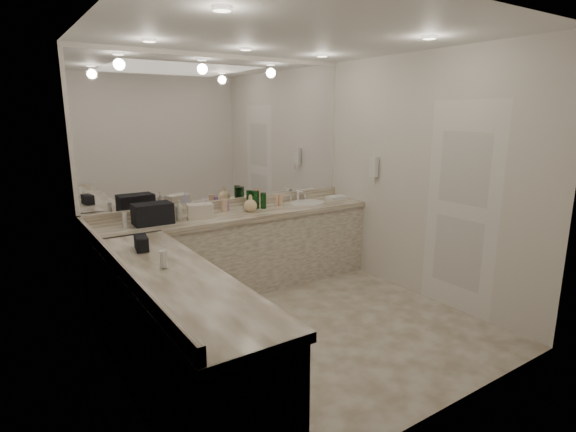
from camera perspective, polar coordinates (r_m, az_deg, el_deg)
floor at (r=4.34m, az=1.53°, el=-14.11°), size 3.20×3.20×0.00m
ceiling at (r=3.92m, az=1.78°, el=22.15°), size 3.20×3.20×0.00m
wall_back at (r=5.21m, az=-7.99°, el=5.39°), size 3.20×0.02×2.60m
wall_left at (r=3.28m, az=-21.76°, el=0.18°), size 0.02×3.00×2.60m
wall_right at (r=5.01m, az=16.79°, el=4.67°), size 0.02×3.00×2.60m
vanity_back_base at (r=5.13m, az=-6.21°, el=-4.75°), size 3.20×0.60×0.84m
vanity_back_top at (r=5.01m, az=-6.28°, el=0.13°), size 3.20×0.64×0.06m
vanity_left_base at (r=3.38m, az=-14.21°, el=-14.84°), size 0.60×2.40×0.84m
vanity_left_top at (r=3.20m, az=-14.49°, el=-7.65°), size 0.64×2.42×0.06m
backsplash_back at (r=5.24m, az=-7.77°, el=1.57°), size 3.20×0.04×0.10m
backsplash_left at (r=3.38m, az=-20.94°, el=-5.58°), size 0.04×3.00×0.10m
mirror_back at (r=5.15m, az=-8.10°, el=10.61°), size 3.12×0.01×1.55m
mirror_left at (r=3.22m, az=-22.26°, el=8.47°), size 0.01×2.92×1.55m
sink at (r=5.50m, az=2.46°, el=1.63°), size 0.44×0.44×0.03m
faucet at (r=5.66m, az=1.22°, el=2.72°), size 0.24×0.16×0.14m
wall_phone at (r=5.44m, az=10.84°, el=6.14°), size 0.06×0.10×0.24m
door at (r=4.75m, az=21.13°, el=0.84°), size 0.02×0.82×2.10m
black_toiletry_bag at (r=4.63m, az=-16.82°, el=0.33°), size 0.38×0.24×0.21m
black_bag_spill at (r=3.79m, az=-18.13°, el=-3.30°), size 0.12×0.22×0.11m
cream_cosmetic_case at (r=4.77m, az=-11.09°, el=0.61°), size 0.30×0.22×0.15m
hand_towel at (r=5.77m, az=6.15°, el=2.35°), size 0.25×0.17×0.04m
lotion_left at (r=3.29m, az=-15.56°, el=-5.43°), size 0.05×0.05×0.12m
soap_bottle_a at (r=4.72m, az=-13.67°, el=0.73°), size 0.10×0.10×0.21m
soap_bottle_b at (r=4.84m, az=-10.53°, el=1.07°), size 0.11×0.11×0.19m
soap_bottle_c at (r=5.01m, az=-4.80°, el=1.65°), size 0.17×0.17×0.19m
green_bottle_0 at (r=5.17m, az=-3.14°, el=1.97°), size 0.07×0.07×0.18m
green_bottle_1 at (r=5.16m, az=-4.07°, el=2.07°), size 0.07×0.07×0.21m
green_bottle_2 at (r=5.22m, az=-4.94°, el=2.17°), size 0.07×0.07×0.20m
green_bottle_3 at (r=5.22m, az=-4.61°, el=2.14°), size 0.07×0.07×0.20m
amenity_bottle_0 at (r=5.05m, az=-8.07°, el=1.35°), size 0.07×0.07×0.14m
amenity_bottle_1 at (r=5.28m, az=-1.49°, el=1.99°), size 0.04×0.04×0.14m
amenity_bottle_2 at (r=5.10m, az=-7.79°, el=1.31°), size 0.05×0.05×0.11m
amenity_bottle_3 at (r=4.56m, az=-20.00°, el=-0.50°), size 0.04×0.04×0.15m
amenity_bottle_4 at (r=5.31m, az=-0.96°, el=2.04°), size 0.05×0.05×0.14m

